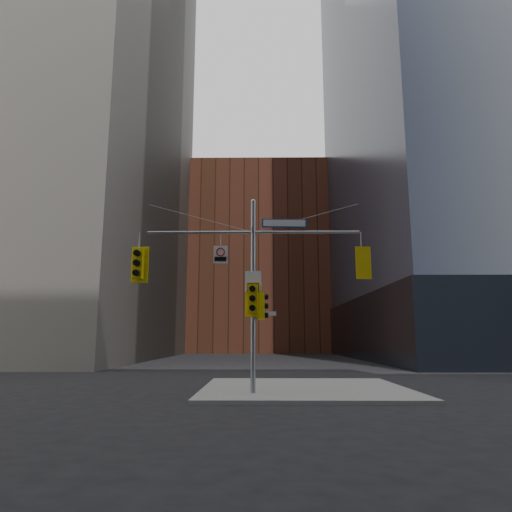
{
  "coord_description": "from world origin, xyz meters",
  "views": [
    {
      "loc": [
        0.28,
        -14.77,
        2.06
      ],
      "look_at": [
        0.11,
        2.0,
        5.09
      ],
      "focal_mm": 32.0,
      "sensor_mm": 36.0,
      "label": 1
    }
  ],
  "objects_px": {
    "traffic_light_pole_side": "(262,306)",
    "street_sign_blade": "(284,223)",
    "traffic_light_pole_front": "(253,299)",
    "traffic_light_east_arm": "(362,263)",
    "regulatory_sign_arm": "(221,254)",
    "signal_assembly": "(253,274)",
    "traffic_light_west_arm": "(138,264)"
  },
  "relations": [
    {
      "from": "traffic_light_east_arm",
      "to": "street_sign_blade",
      "type": "bearing_deg",
      "value": -6.44
    },
    {
      "from": "traffic_light_pole_side",
      "to": "street_sign_blade",
      "type": "relative_size",
      "value": 0.59
    },
    {
      "from": "signal_assembly",
      "to": "regulatory_sign_arm",
      "type": "xyz_separation_m",
      "value": [
        -1.22,
        -0.02,
        0.75
      ]
    },
    {
      "from": "traffic_light_pole_front",
      "to": "traffic_light_east_arm",
      "type": "bearing_deg",
      "value": 8.33
    },
    {
      "from": "traffic_light_pole_front",
      "to": "regulatory_sign_arm",
      "type": "xyz_separation_m",
      "value": [
        -1.22,
        0.25,
        1.7
      ]
    },
    {
      "from": "traffic_light_west_arm",
      "to": "street_sign_blade",
      "type": "height_order",
      "value": "street_sign_blade"
    },
    {
      "from": "traffic_light_west_arm",
      "to": "regulatory_sign_arm",
      "type": "distance_m",
      "value": 3.1
    },
    {
      "from": "traffic_light_pole_front",
      "to": "street_sign_blade",
      "type": "distance_m",
      "value": 3.13
    },
    {
      "from": "traffic_light_pole_front",
      "to": "street_sign_blade",
      "type": "height_order",
      "value": "street_sign_blade"
    },
    {
      "from": "signal_assembly",
      "to": "traffic_light_pole_side",
      "type": "xyz_separation_m",
      "value": [
        0.32,
        0.02,
        -1.19
      ]
    },
    {
      "from": "signal_assembly",
      "to": "street_sign_blade",
      "type": "bearing_deg",
      "value": 0.15
    },
    {
      "from": "signal_assembly",
      "to": "regulatory_sign_arm",
      "type": "relative_size",
      "value": 11.97
    },
    {
      "from": "street_sign_blade",
      "to": "traffic_light_pole_side",
      "type": "bearing_deg",
      "value": 176.5
    },
    {
      "from": "traffic_light_east_arm",
      "to": "traffic_light_pole_side",
      "type": "xyz_separation_m",
      "value": [
        -3.73,
        0.01,
        -1.57
      ]
    },
    {
      "from": "street_sign_blade",
      "to": "regulatory_sign_arm",
      "type": "xyz_separation_m",
      "value": [
        -2.4,
        -0.02,
        -1.18
      ]
    },
    {
      "from": "traffic_light_east_arm",
      "to": "traffic_light_pole_front",
      "type": "relative_size",
      "value": 0.95
    },
    {
      "from": "signal_assembly",
      "to": "street_sign_blade",
      "type": "relative_size",
      "value": 4.7
    },
    {
      "from": "street_sign_blade",
      "to": "regulatory_sign_arm",
      "type": "bearing_deg",
      "value": 177.92
    },
    {
      "from": "traffic_light_west_arm",
      "to": "traffic_light_pole_front",
      "type": "bearing_deg",
      "value": -0.52
    },
    {
      "from": "traffic_light_west_arm",
      "to": "traffic_light_east_arm",
      "type": "height_order",
      "value": "traffic_light_west_arm"
    },
    {
      "from": "traffic_light_pole_front",
      "to": "signal_assembly",
      "type": "bearing_deg",
      "value": 94.65
    },
    {
      "from": "traffic_light_pole_front",
      "to": "traffic_light_west_arm",
      "type": "bearing_deg",
      "value": -179.19
    },
    {
      "from": "regulatory_sign_arm",
      "to": "traffic_light_east_arm",
      "type": "bearing_deg",
      "value": 0.12
    },
    {
      "from": "traffic_light_east_arm",
      "to": "street_sign_blade",
      "type": "height_order",
      "value": "street_sign_blade"
    },
    {
      "from": "signal_assembly",
      "to": "street_sign_blade",
      "type": "distance_m",
      "value": 2.27
    },
    {
      "from": "traffic_light_west_arm",
      "to": "traffic_light_pole_front",
      "type": "relative_size",
      "value": 1.08
    },
    {
      "from": "signal_assembly",
      "to": "regulatory_sign_arm",
      "type": "distance_m",
      "value": 1.43
    },
    {
      "from": "traffic_light_pole_side",
      "to": "traffic_light_pole_front",
      "type": "xyz_separation_m",
      "value": [
        -0.32,
        -0.28,
        0.24
      ]
    },
    {
      "from": "traffic_light_east_arm",
      "to": "regulatory_sign_arm",
      "type": "relative_size",
      "value": 1.81
    },
    {
      "from": "signal_assembly",
      "to": "traffic_light_pole_front",
      "type": "height_order",
      "value": "signal_assembly"
    },
    {
      "from": "traffic_light_west_arm",
      "to": "traffic_light_east_arm",
      "type": "xyz_separation_m",
      "value": [
        8.35,
        -0.01,
        -0.0
      ]
    },
    {
      "from": "signal_assembly",
      "to": "traffic_light_east_arm",
      "type": "distance_m",
      "value": 4.07
    }
  ]
}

